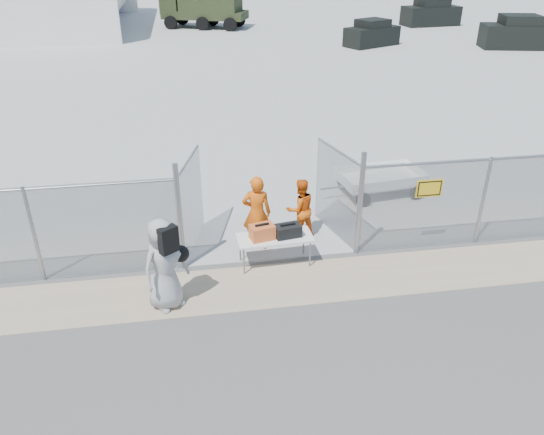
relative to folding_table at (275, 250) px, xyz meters
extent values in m
plane|color=#424040|center=(-0.03, -1.82, -0.36)|extent=(160.00, 160.00, 0.00)
cube|color=#A5A5A4|center=(-0.03, 40.18, -0.35)|extent=(160.00, 80.00, 0.01)
cube|color=tan|center=(-0.03, -0.82, -0.35)|extent=(44.00, 1.60, 0.01)
cube|color=orange|center=(-0.29, -0.03, 0.52)|extent=(0.58, 0.45, 0.33)
cube|color=black|center=(0.29, -0.02, 0.49)|extent=(0.61, 0.42, 0.27)
imported|color=#DE560D|center=(-0.29, 0.78, 0.57)|extent=(0.74, 0.54, 1.85)
imported|color=#DE560D|center=(0.81, 1.13, 0.41)|extent=(0.87, 0.75, 1.53)
imported|color=#9A9A9A|center=(-2.36, -1.16, 0.62)|extent=(1.13, 1.05, 1.94)
camera|label=1|loc=(-1.68, -10.01, 6.22)|focal=35.00mm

